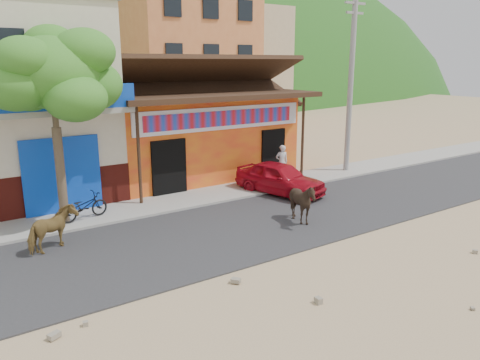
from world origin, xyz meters
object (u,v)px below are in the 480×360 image
at_px(tree, 56,127).
at_px(pedestrian, 282,162).
at_px(cow_tan, 53,229).
at_px(cow_dark, 303,202).
at_px(red_car, 280,178).
at_px(scooter, 84,207).
at_px(utility_pole, 351,83).

xyz_separation_m(tree, pedestrian, (9.18, 0.52, -2.26)).
bearing_deg(cow_tan, cow_dark, -135.90).
bearing_deg(tree, pedestrian, 3.24).
xyz_separation_m(cow_dark, red_car, (1.56, 3.08, -0.05)).
distance_m(cow_dark, scooter, 6.97).
relative_size(cow_dark, scooter, 0.84).
bearing_deg(utility_pole, cow_dark, -146.70).
distance_m(utility_pole, pedestrian, 4.88).
bearing_deg(tree, utility_pole, 0.90).
height_order(utility_pole, cow_dark, utility_pole).
relative_size(cow_tan, cow_dark, 1.03).
bearing_deg(pedestrian, scooter, 22.47).
bearing_deg(pedestrian, tree, 21.91).
distance_m(tree, utility_pole, 12.84).
distance_m(cow_tan, red_car, 8.69).
bearing_deg(red_car, cow_dark, -131.33).
height_order(utility_pole, red_car, utility_pole).
height_order(tree, red_car, tree).
relative_size(red_car, pedestrian, 2.46).
distance_m(red_car, scooter, 7.32).
xyz_separation_m(tree, red_car, (7.85, -1.00, -2.46)).
bearing_deg(cow_dark, red_car, 119.52).
distance_m(red_car, pedestrian, 2.03).
xyz_separation_m(utility_pole, red_car, (-4.95, -1.20, -3.46)).
relative_size(scooter, pedestrian, 1.08).
xyz_separation_m(tree, scooter, (0.60, -0.05, -2.58)).
bearing_deg(utility_pole, pedestrian, 174.95).
xyz_separation_m(cow_dark, scooter, (-5.69, 4.02, -0.18)).
bearing_deg(cow_dark, utility_pole, 89.76).
distance_m(utility_pole, cow_dark, 8.50).
distance_m(tree, pedestrian, 9.47).
height_order(tree, scooter, tree).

